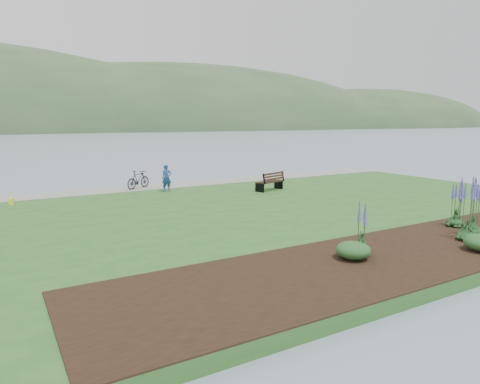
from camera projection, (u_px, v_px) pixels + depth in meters
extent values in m
plane|color=gray|center=(225.00, 211.00, 21.14)|extent=(600.00, 600.00, 0.00)
cube|color=#25591F|center=(246.00, 215.00, 19.40)|extent=(34.00, 20.00, 0.40)
cube|color=gray|center=(174.00, 185.00, 26.95)|extent=(34.00, 2.20, 0.03)
cube|color=black|center=(444.00, 243.00, 14.19)|extent=(24.00, 4.40, 0.04)
cube|color=black|center=(269.00, 182.00, 25.00)|extent=(1.91, 1.13, 0.06)
cube|color=black|center=(274.00, 177.00, 24.72)|extent=(1.77, 0.69, 0.56)
cube|color=black|center=(260.00, 188.00, 24.41)|extent=(0.25, 0.61, 0.50)
cube|color=black|center=(278.00, 184.00, 25.68)|extent=(0.25, 0.61, 0.50)
imported|color=navy|center=(167.00, 176.00, 24.53)|extent=(0.69, 0.50, 1.82)
imported|color=black|center=(138.00, 180.00, 25.56)|extent=(1.36, 1.84, 1.10)
cube|color=yellow|center=(11.00, 201.00, 20.80)|extent=(0.25, 0.32, 0.30)
ellipsoid|color=#153A19|center=(467.00, 235.00, 14.52)|extent=(0.62, 0.62, 0.31)
cone|color=#44449E|center=(470.00, 202.00, 14.33)|extent=(0.32, 0.32, 2.00)
ellipsoid|color=#153A19|center=(455.00, 222.00, 16.36)|extent=(0.62, 0.62, 0.31)
cone|color=#44449E|center=(458.00, 196.00, 16.20)|extent=(0.40, 0.40, 1.71)
ellipsoid|color=#153A19|center=(361.00, 249.00, 12.96)|extent=(0.62, 0.62, 0.31)
cone|color=#44449E|center=(362.00, 219.00, 12.80)|extent=(0.32, 0.32, 1.58)
ellipsoid|color=#153A19|center=(473.00, 231.00, 15.06)|extent=(0.62, 0.62, 0.31)
cone|color=#44449E|center=(476.00, 198.00, 14.86)|extent=(0.36, 0.36, 2.07)
ellipsoid|color=#1E4C21|center=(353.00, 250.00, 12.52)|extent=(1.01, 1.01, 0.50)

